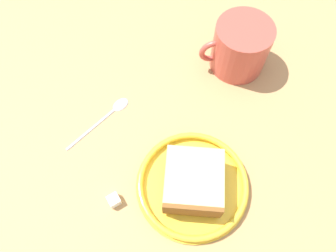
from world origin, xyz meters
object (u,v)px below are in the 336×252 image
object	(u,v)px
small_plate	(192,184)
teaspoon	(110,112)
sugar_cube	(114,200)
tea_mug	(240,47)
cake_slice	(193,182)

from	to	relation	value
small_plate	teaspoon	xyz separation A→B (cm)	(9.94, 15.20, -0.52)
teaspoon	sugar_cube	world-z (taller)	sugar_cube
tea_mug	sugar_cube	bearing A→B (deg)	151.42
tea_mug	sugar_cube	world-z (taller)	tea_mug
small_plate	teaspoon	size ratio (longest dim) A/B	1.48
sugar_cube	teaspoon	bearing A→B (deg)	16.72
tea_mug	teaspoon	world-z (taller)	tea_mug
tea_mug	small_plate	bearing A→B (deg)	169.51
sugar_cube	cake_slice	bearing A→B (deg)	-69.66
small_plate	tea_mug	distance (cm)	24.49
teaspoon	small_plate	bearing A→B (deg)	-123.19
cake_slice	small_plate	bearing A→B (deg)	5.44
cake_slice	teaspoon	world-z (taller)	cake_slice
small_plate	cake_slice	distance (cm)	2.35
small_plate	teaspoon	distance (cm)	18.17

